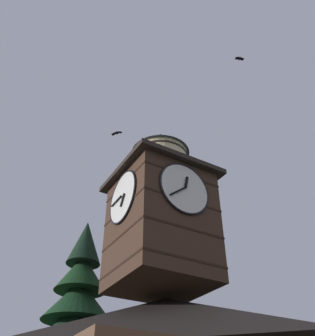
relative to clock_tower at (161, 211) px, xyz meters
name	(u,v)px	position (x,y,z in m)	size (l,w,h in m)	color
clock_tower	(161,211)	(0.00, 0.00, 0.00)	(4.80, 4.80, 8.83)	#422B1E
flying_bird_high	(117,133)	(1.30, -3.27, 6.97)	(0.58, 0.67, 0.14)	black
flying_bird_low	(239,58)	(-2.34, 4.67, 8.06)	(0.52, 0.32, 0.13)	black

